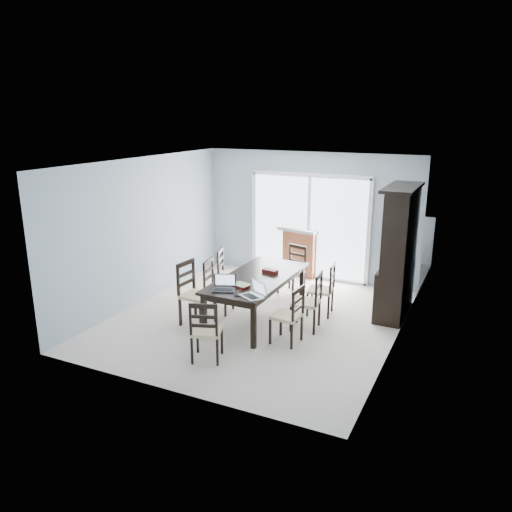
# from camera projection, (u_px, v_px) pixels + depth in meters

# --- Properties ---
(floor) EXTENTS (5.00, 5.00, 0.00)m
(floor) POSITION_uv_depth(u_px,v_px,m) (257.00, 319.00, 8.38)
(floor) COLOR beige
(floor) RESTS_ON ground
(ceiling) EXTENTS (5.00, 5.00, 0.00)m
(ceiling) POSITION_uv_depth(u_px,v_px,m) (257.00, 162.00, 7.66)
(ceiling) COLOR white
(ceiling) RESTS_ON back_wall
(back_wall) EXTENTS (4.50, 0.02, 2.60)m
(back_wall) POSITION_uv_depth(u_px,v_px,m) (310.00, 216.00, 10.19)
(back_wall) COLOR #91A1AD
(back_wall) RESTS_ON floor
(wall_left) EXTENTS (0.02, 5.00, 2.60)m
(wall_left) POSITION_uv_depth(u_px,v_px,m) (144.00, 230.00, 8.95)
(wall_left) COLOR #91A1AD
(wall_left) RESTS_ON floor
(wall_right) EXTENTS (0.02, 5.00, 2.60)m
(wall_right) POSITION_uv_depth(u_px,v_px,m) (400.00, 261.00, 7.09)
(wall_right) COLOR #91A1AD
(wall_right) RESTS_ON floor
(balcony) EXTENTS (4.50, 2.00, 0.10)m
(balcony) POSITION_uv_depth(u_px,v_px,m) (323.00, 266.00, 11.43)
(balcony) COLOR gray
(balcony) RESTS_ON ground
(railing) EXTENTS (4.50, 0.06, 1.10)m
(railing) POSITION_uv_depth(u_px,v_px,m) (336.00, 232.00, 12.13)
(railing) COLOR #99999E
(railing) RESTS_ON balcony
(dining_table) EXTENTS (1.00, 2.20, 0.75)m
(dining_table) POSITION_uv_depth(u_px,v_px,m) (257.00, 281.00, 8.19)
(dining_table) COLOR black
(dining_table) RESTS_ON floor
(china_hutch) EXTENTS (0.50, 1.38, 2.20)m
(china_hutch) POSITION_uv_depth(u_px,v_px,m) (398.00, 253.00, 8.33)
(china_hutch) COLOR black
(china_hutch) RESTS_ON floor
(sliding_door) EXTENTS (2.52, 0.05, 2.18)m
(sliding_door) POSITION_uv_depth(u_px,v_px,m) (309.00, 227.00, 10.23)
(sliding_door) COLOR silver
(sliding_door) RESTS_ON floor
(chair_left_near) EXTENTS (0.50, 0.48, 1.20)m
(chair_left_near) POSITION_uv_depth(u_px,v_px,m) (192.00, 286.00, 8.06)
(chair_left_near) COLOR black
(chair_left_near) RESTS_ON floor
(chair_left_mid) EXTENTS (0.46, 0.45, 1.06)m
(chair_left_mid) POSITION_uv_depth(u_px,v_px,m) (214.00, 280.00, 8.58)
(chair_left_mid) COLOR black
(chair_left_mid) RESTS_ON floor
(chair_left_far) EXTENTS (0.50, 0.49, 1.05)m
(chair_left_far) POSITION_uv_depth(u_px,v_px,m) (226.00, 268.00, 9.30)
(chair_left_far) COLOR black
(chair_left_far) RESTS_ON floor
(chair_right_near) EXTENTS (0.43, 0.41, 1.04)m
(chair_right_near) POSITION_uv_depth(u_px,v_px,m) (292.00, 309.00, 7.34)
(chair_right_near) COLOR black
(chair_right_near) RESTS_ON floor
(chair_right_mid) EXTENTS (0.47, 0.46, 1.10)m
(chair_right_mid) POSITION_uv_depth(u_px,v_px,m) (312.00, 295.00, 7.82)
(chair_right_mid) COLOR black
(chair_right_mid) RESTS_ON floor
(chair_right_far) EXTENTS (0.45, 0.44, 1.06)m
(chair_right_far) POSITION_uv_depth(u_px,v_px,m) (326.00, 284.00, 8.41)
(chair_right_far) COLOR black
(chair_right_far) RESTS_ON floor
(chair_end_near) EXTENTS (0.50, 0.51, 1.04)m
(chair_end_near) POSITION_uv_depth(u_px,v_px,m) (205.00, 325.00, 6.78)
(chair_end_near) COLOR black
(chair_end_near) RESTS_ON floor
(chair_end_far) EXTENTS (0.49, 0.50, 1.05)m
(chair_end_far) POSITION_uv_depth(u_px,v_px,m) (294.00, 264.00, 9.50)
(chair_end_far) COLOR black
(chair_end_far) RESTS_ON floor
(laptop_dark) EXTENTS (0.40, 0.34, 0.23)m
(laptop_dark) POSITION_uv_depth(u_px,v_px,m) (224.00, 287.00, 7.50)
(laptop_dark) COLOR black
(laptop_dark) RESTS_ON dining_table
(laptop_silver) EXTENTS (0.41, 0.37, 0.23)m
(laptop_silver) POSITION_uv_depth(u_px,v_px,m) (251.00, 294.00, 7.23)
(laptop_silver) COLOR silver
(laptop_silver) RESTS_ON dining_table
(book_stack) EXTENTS (0.30, 0.25, 0.04)m
(book_stack) POSITION_uv_depth(u_px,v_px,m) (241.00, 285.00, 7.69)
(book_stack) COLOR maroon
(book_stack) RESTS_ON dining_table
(cell_phone) EXTENTS (0.11, 0.06, 0.01)m
(cell_phone) POSITION_uv_depth(u_px,v_px,m) (238.00, 296.00, 7.30)
(cell_phone) COLOR black
(cell_phone) RESTS_ON dining_table
(game_box) EXTENTS (0.28, 0.18, 0.06)m
(game_box) POSITION_uv_depth(u_px,v_px,m) (270.00, 271.00, 8.34)
(game_box) COLOR #480E0F
(game_box) RESTS_ON dining_table
(hot_tub) EXTENTS (2.26, 2.09, 1.02)m
(hot_tub) POSITION_uv_depth(u_px,v_px,m) (295.00, 241.00, 11.39)
(hot_tub) COLOR brown
(hot_tub) RESTS_ON balcony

